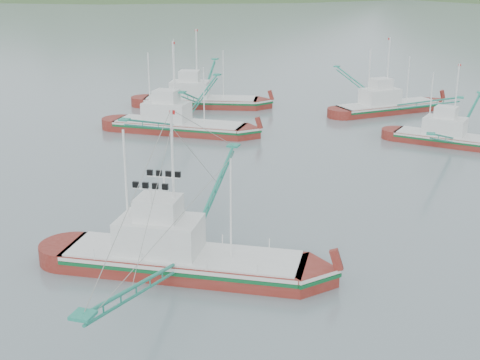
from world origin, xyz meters
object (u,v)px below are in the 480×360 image
(bg_boat_left, at_px, (177,119))
(bg_boat_right, at_px, (455,130))
(main_boat, at_px, (179,248))
(bg_boat_extra, at_px, (200,93))
(bg_boat_far, at_px, (389,95))

(bg_boat_left, distance_m, bg_boat_right, 29.13)
(main_boat, bearing_deg, bg_boat_right, 61.47)
(main_boat, relative_size, bg_boat_extra, 1.02)
(bg_boat_far, bearing_deg, bg_boat_extra, 147.43)
(bg_boat_far, xyz_separation_m, bg_boat_extra, (-23.46, -3.61, -0.30))
(main_boat, height_order, bg_boat_right, main_boat)
(bg_boat_right, bearing_deg, bg_boat_far, 131.99)
(bg_boat_left, relative_size, bg_boat_right, 1.21)
(main_boat, relative_size, bg_boat_left, 1.01)
(bg_boat_right, bearing_deg, main_boat, -101.57)
(bg_boat_far, bearing_deg, main_boat, -140.37)
(bg_boat_left, relative_size, bg_boat_extra, 1.01)
(bg_boat_extra, bearing_deg, bg_boat_far, -2.33)
(bg_boat_far, relative_size, bg_boat_right, 0.96)
(main_boat, distance_m, bg_boat_far, 49.93)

